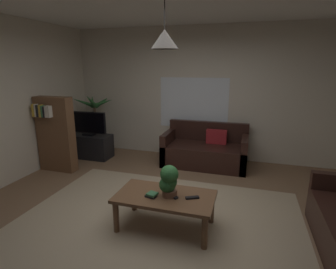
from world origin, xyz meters
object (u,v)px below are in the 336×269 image
(coffee_table, at_px, (165,200))
(book_on_table_0, at_px, (151,196))
(potted_plant_on_table, at_px, (169,181))
(bookshelf_corner, at_px, (55,133))
(remote_on_table_0, at_px, (172,196))
(tv, at_px, (88,123))
(tv_stand, at_px, (91,146))
(remote_on_table_1, at_px, (192,198))
(book_on_table_1, at_px, (152,194))
(pendant_lamp, at_px, (165,39))
(potted_palm_corner, at_px, (96,126))
(couch_under_window, at_px, (205,151))

(coffee_table, distance_m, book_on_table_0, 0.19)
(potted_plant_on_table, bearing_deg, bookshelf_corner, 154.60)
(remote_on_table_0, bearing_deg, coffee_table, -66.30)
(coffee_table, bearing_deg, tv, 139.35)
(bookshelf_corner, bearing_deg, book_on_table_0, -28.64)
(remote_on_table_0, height_order, tv_stand, tv_stand)
(remote_on_table_0, bearing_deg, bookshelf_corner, -81.63)
(coffee_table, relative_size, remote_on_table_0, 7.38)
(remote_on_table_0, distance_m, remote_on_table_1, 0.24)
(remote_on_table_1, xyz_separation_m, bookshelf_corner, (-2.85, 1.20, 0.28))
(remote_on_table_0, bearing_deg, book_on_table_1, -39.10)
(potted_plant_on_table, relative_size, pendant_lamp, 0.63)
(coffee_table, distance_m, tv, 3.10)
(book_on_table_0, bearing_deg, coffee_table, 31.61)
(tv_stand, distance_m, bookshelf_corner, 0.96)
(book_on_table_1, bearing_deg, potted_palm_corner, 132.24)
(couch_under_window, distance_m, book_on_table_0, 2.41)
(book_on_table_0, height_order, potted_plant_on_table, potted_plant_on_table)
(potted_palm_corner, bearing_deg, pendant_lamp, -45.16)
(potted_plant_on_table, distance_m, pendant_lamp, 1.58)
(tv, distance_m, pendant_lamp, 3.40)
(book_on_table_0, distance_m, book_on_table_1, 0.03)
(remote_on_table_0, xyz_separation_m, potted_palm_corner, (-2.53, 2.46, 0.15))
(tv, relative_size, pendant_lamp, 1.30)
(book_on_table_0, relative_size, potted_plant_on_table, 0.32)
(potted_plant_on_table, bearing_deg, book_on_table_0, -159.53)
(tv_stand, xyz_separation_m, bookshelf_corner, (-0.19, -0.82, 0.47))
(book_on_table_0, distance_m, remote_on_table_1, 0.49)
(book_on_table_0, relative_size, potted_palm_corner, 0.09)
(bookshelf_corner, height_order, pendant_lamp, pendant_lamp)
(potted_plant_on_table, height_order, tv_stand, potted_plant_on_table)
(book_on_table_0, distance_m, potted_palm_corner, 3.42)
(remote_on_table_1, bearing_deg, book_on_table_1, 75.36)
(remote_on_table_1, distance_m, pendant_lamp, 1.80)
(coffee_table, height_order, remote_on_table_0, remote_on_table_0)
(book_on_table_1, relative_size, bookshelf_corner, 0.08)
(potted_plant_on_table, bearing_deg, book_on_table_1, -158.57)
(remote_on_table_0, bearing_deg, potted_plant_on_table, -57.52)
(couch_under_window, bearing_deg, tv_stand, -173.63)
(pendant_lamp, bearing_deg, potted_plant_on_table, -16.61)
(book_on_table_0, height_order, tv_stand, tv_stand)
(book_on_table_1, xyz_separation_m, potted_plant_on_table, (0.18, 0.07, 0.16))
(couch_under_window, distance_m, book_on_table_1, 2.41)
(coffee_table, height_order, potted_palm_corner, potted_palm_corner)
(book_on_table_1, xyz_separation_m, remote_on_table_1, (0.46, 0.10, -0.03))
(remote_on_table_0, bearing_deg, tv_stand, -96.62)
(remote_on_table_1, bearing_deg, bookshelf_corner, 40.47)
(coffee_table, height_order, book_on_table_1, book_on_table_1)
(bookshelf_corner, distance_m, pendant_lamp, 3.17)
(coffee_table, relative_size, book_on_table_1, 10.67)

